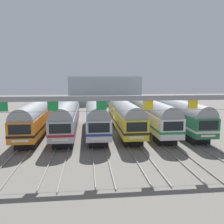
# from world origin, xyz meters

# --- Properties ---
(ground_plane) EXTENTS (160.00, 160.00, 0.00)m
(ground_plane) POSITION_xyz_m (0.00, 0.00, 0.00)
(ground_plane) COLOR slate
(track_bed) EXTENTS (22.09, 70.00, 0.15)m
(track_bed) POSITION_xyz_m (-0.00, 17.00, 0.07)
(track_bed) COLOR gray
(track_bed) RESTS_ON ground
(commuter_train_orange) EXTENTS (2.88, 18.06, 5.05)m
(commuter_train_orange) POSITION_xyz_m (-10.29, -0.00, 2.69)
(commuter_train_orange) COLOR orange
(commuter_train_orange) RESTS_ON ground
(commuter_train_stainless) EXTENTS (2.88, 18.06, 4.77)m
(commuter_train_stainless) POSITION_xyz_m (-6.18, -0.01, 2.69)
(commuter_train_stainless) COLOR #B2B5BA
(commuter_train_stainless) RESTS_ON ground
(commuter_train_silver) EXTENTS (2.88, 18.06, 5.05)m
(commuter_train_silver) POSITION_xyz_m (-2.06, -0.00, 2.69)
(commuter_train_silver) COLOR silver
(commuter_train_silver) RESTS_ON ground
(commuter_train_yellow) EXTENTS (2.88, 18.06, 5.05)m
(commuter_train_yellow) POSITION_xyz_m (2.06, -0.00, 2.69)
(commuter_train_yellow) COLOR gold
(commuter_train_yellow) RESTS_ON ground
(commuter_train_white) EXTENTS (2.88, 18.06, 5.05)m
(commuter_train_white) POSITION_xyz_m (6.18, -0.00, 2.69)
(commuter_train_white) COLOR white
(commuter_train_white) RESTS_ON ground
(commuter_train_green) EXTENTS (2.88, 18.06, 5.05)m
(commuter_train_green) POSITION_xyz_m (10.29, -0.00, 2.69)
(commuter_train_green) COLOR #236B42
(commuter_train_green) RESTS_ON ground
(catenary_gantry) EXTENTS (25.83, 0.44, 6.97)m
(catenary_gantry) POSITION_xyz_m (0.00, -13.50, 5.35)
(catenary_gantry) COLOR gray
(catenary_gantry) RESTS_ON ground
(maintenance_building) EXTENTS (21.88, 10.00, 8.38)m
(maintenance_building) POSITION_xyz_m (2.21, 40.69, 4.19)
(maintenance_building) COLOR #9EB2B7
(maintenance_building) RESTS_ON ground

